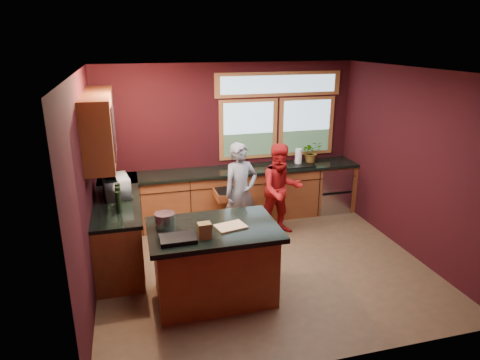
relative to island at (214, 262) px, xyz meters
name	(u,v)px	position (x,y,z in m)	size (l,w,h in m)	color
floor	(262,265)	(0.82, 0.58, -0.48)	(4.50, 4.50, 0.00)	brown
room_shell	(215,139)	(0.22, 0.90, 1.32)	(4.52, 4.02, 2.71)	black
back_counter	(244,193)	(1.02, 2.28, -0.01)	(4.50, 0.64, 0.93)	brown
left_counter	(119,226)	(-1.13, 1.43, -0.01)	(0.64, 2.30, 0.93)	brown
island	(214,262)	(0.00, 0.00, 0.00)	(1.55, 1.05, 0.95)	brown
person_grey	(241,192)	(0.74, 1.50, 0.31)	(0.58, 0.38, 1.58)	slate
person_red	(281,190)	(1.42, 1.52, 0.28)	(0.74, 0.57, 1.52)	#A61314
microwave	(117,187)	(-1.10, 1.43, 0.60)	(0.52, 0.35, 0.29)	#999999
potted_plant	(311,152)	(2.28, 2.33, 0.65)	(0.36, 0.31, 0.39)	#999999
paper_towel	(299,157)	(2.02, 2.28, 0.59)	(0.12, 0.12, 0.28)	white
cutting_board	(231,226)	(0.20, -0.05, 0.48)	(0.35, 0.25, 0.02)	tan
stock_pot	(165,220)	(-0.55, 0.15, 0.56)	(0.24, 0.24, 0.18)	#B9B9BE
paper_bag	(204,231)	(-0.15, -0.25, 0.56)	(0.15, 0.12, 0.18)	brown
black_tray	(178,239)	(-0.45, -0.25, 0.49)	(0.40, 0.28, 0.05)	black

